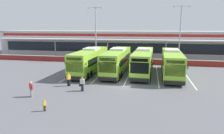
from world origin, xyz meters
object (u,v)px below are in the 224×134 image
Objects in this scene: pedestrian_child at (45,105)px; lamp_post_centre at (180,31)px; coach_bus_leftmost at (90,61)px; coach_bus_centre at (143,62)px; pedestrian_near_bin at (69,79)px; coach_bus_left_centre at (117,61)px; lamp_post_west at (96,31)px; pedestrian_in_dark_coat at (31,89)px; coach_bus_right_centre at (172,64)px; pedestrian_with_handbag at (82,84)px.

lamp_post_centre is at bearing 61.49° from pedestrian_child.
coach_bus_leftmost is 8.25m from coach_bus_centre.
coach_bus_left_centre is at bearing 60.91° from pedestrian_near_bin.
lamp_post_centre is (10.52, 10.62, 4.50)m from coach_bus_left_centre.
coach_bus_left_centre is 12.70m from lamp_post_west.
pedestrian_child is at bearing -84.50° from lamp_post_west.
pedestrian_in_dark_coat is 4.36m from pedestrian_child.
pedestrian_in_dark_coat is at bearing -126.87° from lamp_post_centre.
lamp_post_west is at bearing 143.65° from coach_bus_right_centre.
pedestrian_with_handbag is at bearing -122.30° from lamp_post_centre.
coach_bus_left_centre is 8.15m from coach_bus_right_centre.
coach_bus_centre and coach_bus_right_centre have the same top height.
coach_bus_right_centre is at bearing -36.35° from lamp_post_west.
coach_bus_leftmost reaches higher than pedestrian_child.
coach_bus_centre is 1.11× the size of lamp_post_centre.
coach_bus_left_centre is 12.18× the size of pedestrian_child.
coach_bus_leftmost is 12.32m from pedestrian_in_dark_coat.
coach_bus_centre is 1.00× the size of coach_bus_right_centre.
coach_bus_centre is at bearing 57.58° from pedestrian_with_handbag.
pedestrian_in_dark_coat is (-2.56, -12.02, -0.91)m from coach_bus_leftmost.
pedestrian_with_handbag is 2.70m from pedestrian_near_bin.
coach_bus_leftmost reaches higher than pedestrian_near_bin.
coach_bus_centre reaches higher than pedestrian_near_bin.
coach_bus_right_centre is 7.55× the size of pedestrian_in_dark_coat.
pedestrian_in_dark_coat is at bearing -130.32° from coach_bus_centre.
coach_bus_left_centre is at bearing -134.73° from lamp_post_centre.
lamp_post_centre is at bearing 57.82° from coach_bus_centre.
coach_bus_leftmost reaches higher than pedestrian_in_dark_coat.
coach_bus_centre reaches higher than pedestrian_with_handbag.
pedestrian_with_handbag is at bearing -78.27° from coach_bus_leftmost.
coach_bus_left_centre reaches higher than pedestrian_in_dark_coat.
lamp_post_west is (0.67, 22.62, 5.42)m from pedestrian_in_dark_coat.
lamp_post_centre reaches higher than pedestrian_in_dark_coat.
lamp_post_west reaches higher than pedestrian_near_bin.
coach_bus_left_centre is 1.00× the size of coach_bus_centre.
pedestrian_near_bin is 24.67m from lamp_post_centre.
pedestrian_child is (-11.79, -15.14, -1.24)m from coach_bus_right_centre.
coach_bus_left_centre is 7.55× the size of pedestrian_near_bin.
coach_bus_leftmost reaches higher than pedestrian_with_handbag.
coach_bus_right_centre is 14.93m from pedestrian_near_bin.
pedestrian_near_bin is at bearing -148.30° from coach_bus_right_centre.
coach_bus_centre is at bearing -44.46° from lamp_post_west.
coach_bus_left_centre reaches higher than pedestrian_with_handbag.
coach_bus_centre is 7.55× the size of pedestrian_with_handbag.
pedestrian_in_dark_coat is 4.85m from pedestrian_near_bin.
coach_bus_centre reaches higher than pedestrian_in_dark_coat.
lamp_post_centre is (2.38, 10.94, 4.50)m from coach_bus_right_centre.
coach_bus_right_centre is 19.23m from pedestrian_child.
coach_bus_left_centre is 9.37m from pedestrian_near_bin.
lamp_post_west reaches higher than pedestrian_in_dark_coat.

